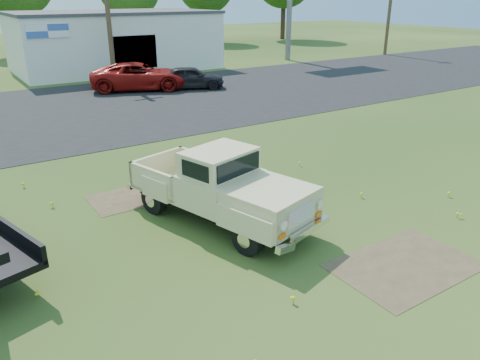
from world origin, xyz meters
name	(u,v)px	position (x,y,z in m)	size (l,w,h in m)	color
ground	(263,228)	(0.00, 0.00, 0.00)	(140.00, 140.00, 0.00)	#233F14
asphalt_lot	(84,109)	(0.00, 15.00, 0.00)	(90.00, 14.00, 0.02)	black
dirt_patch_a	(405,266)	(1.50, -3.00, 0.00)	(3.00, 2.00, 0.01)	#4B3B28
dirt_patch_b	(131,198)	(-2.00, 3.50, 0.00)	(2.20, 1.60, 0.01)	#4B3B28
commercial_building	(115,40)	(6.00, 26.99, 2.10)	(14.20, 8.20, 4.15)	silver
utility_pole_mid	(107,6)	(4.00, 22.00, 4.60)	(1.60, 0.30, 9.00)	#432E1F
utility_pole_east	(390,2)	(30.00, 22.00, 4.60)	(1.60, 0.30, 9.00)	#432E1F
vintage_pickup_truck	(219,186)	(-0.65, 0.94, 0.93)	(2.00, 5.14, 1.87)	tan
red_pickup	(140,77)	(4.28, 18.22, 0.78)	(2.59, 5.61, 1.56)	maroon
dark_sedan	(191,78)	(6.94, 16.88, 0.66)	(1.56, 3.89, 1.32)	black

